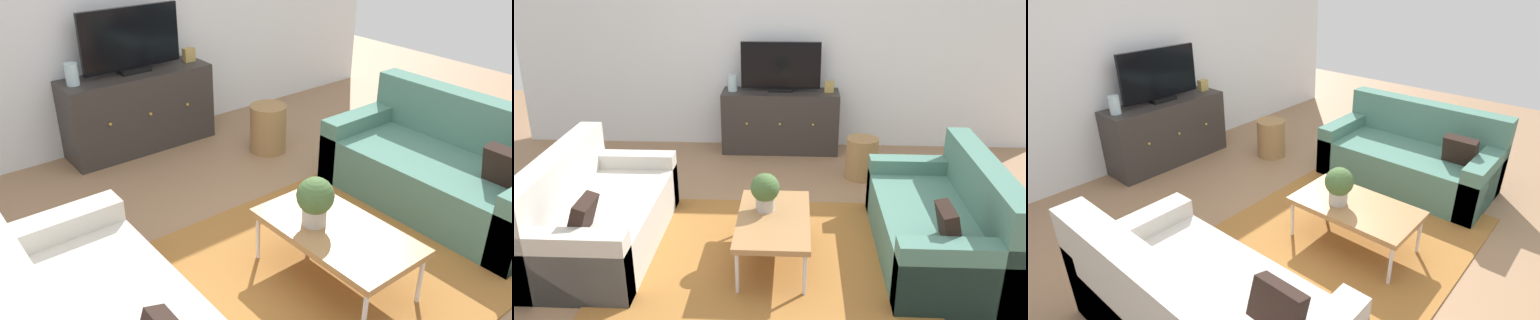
% 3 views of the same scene
% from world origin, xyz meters
% --- Properties ---
extents(ground_plane, '(10.00, 10.00, 0.00)m').
position_xyz_m(ground_plane, '(0.00, 0.00, 0.00)').
color(ground_plane, '#997251').
extents(wall_back, '(6.40, 0.12, 2.70)m').
position_xyz_m(wall_back, '(0.00, 2.55, 1.35)').
color(wall_back, white).
rests_on(wall_back, ground_plane).
extents(area_rug, '(2.50, 1.90, 0.01)m').
position_xyz_m(area_rug, '(0.00, -0.15, 0.01)').
color(area_rug, '#9E662D').
rests_on(area_rug, ground_plane).
extents(couch_left_side, '(0.88, 1.70, 0.82)m').
position_xyz_m(couch_left_side, '(-1.44, -0.10, 0.27)').
color(couch_left_side, beige).
rests_on(couch_left_side, ground_plane).
extents(couch_right_side, '(0.88, 1.70, 0.82)m').
position_xyz_m(couch_right_side, '(1.44, -0.10, 0.27)').
color(couch_right_side, '#4C7A6B').
rests_on(couch_right_side, ground_plane).
extents(coffee_table, '(0.56, 1.00, 0.39)m').
position_xyz_m(coffee_table, '(0.06, -0.26, 0.36)').
color(coffee_table, '#A37547').
rests_on(coffee_table, ground_plane).
extents(potted_plant, '(0.23, 0.23, 0.31)m').
position_xyz_m(potted_plant, '(-0.01, -0.14, 0.56)').
color(potted_plant, '#B7B2A8').
rests_on(potted_plant, coffee_table).
extents(tv_console, '(1.38, 0.47, 0.74)m').
position_xyz_m(tv_console, '(0.04, 2.27, 0.37)').
color(tv_console, '#332D2B').
rests_on(tv_console, ground_plane).
extents(flat_screen_tv, '(0.93, 0.16, 0.58)m').
position_xyz_m(flat_screen_tv, '(0.04, 2.29, 1.03)').
color(flat_screen_tv, black).
rests_on(flat_screen_tv, tv_console).
extents(glass_vase, '(0.11, 0.11, 0.19)m').
position_xyz_m(glass_vase, '(-0.54, 2.27, 0.83)').
color(glass_vase, silver).
rests_on(glass_vase, tv_console).
extents(mantel_clock, '(0.11, 0.07, 0.13)m').
position_xyz_m(mantel_clock, '(0.61, 2.27, 0.80)').
color(mantel_clock, tan).
rests_on(mantel_clock, tv_console).
extents(wicker_basket, '(0.34, 0.34, 0.45)m').
position_xyz_m(wicker_basket, '(0.94, 1.46, 0.22)').
color(wicker_basket, '#9E7547').
rests_on(wicker_basket, ground_plane).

